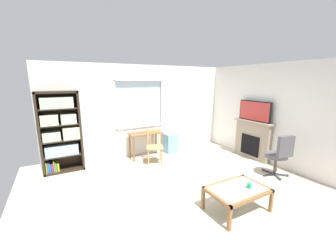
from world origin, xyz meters
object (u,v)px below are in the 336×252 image
Objects in this scene: wooden_chair at (155,146)px; coffee_table at (237,191)px; bookshelf at (60,130)px; office_chair at (280,154)px; fireplace at (252,139)px; tv at (255,111)px; plastic_drawer_unit at (170,143)px; desk_under_window at (145,137)px; sippy_cup at (249,185)px.

wooden_chair is 2.58m from coffee_table.
bookshelf reaches higher than office_chair.
tv is (-0.02, 0.00, 0.81)m from fireplace.
wooden_chair is 1.54× the size of plastic_drawer_unit.
fireplace is 1.22m from office_chair.
bookshelf reaches higher than fireplace.
desk_under_window is 3.21m from sippy_cup.
fireplace reaches higher than plastic_drawer_unit.
tv is (1.78, -1.54, 1.06)m from plastic_drawer_unit.
plastic_drawer_unit is at bearing 35.51° from wooden_chair.
tv is at bearing -40.89° from plastic_drawer_unit.
office_chair is at bearing -50.38° from desk_under_window.
desk_under_window is 10.27× the size of sippy_cup.
office_chair is (2.12, -2.10, 0.09)m from wooden_chair.
sippy_cup is (-0.29, -3.21, 0.16)m from plastic_drawer_unit.
office_chair reaches higher than desk_under_window.
wooden_chair is 2.89m from tv.
plastic_drawer_unit is 0.58× the size of office_chair.
fireplace reaches higher than coffee_table.
office_chair is at bearing 14.46° from coffee_table.
office_chair reaches higher than coffee_table.
wooden_chair is 2.98m from office_chair.
desk_under_window is 0.92× the size of office_chair.
desk_under_window is 3.03m from fireplace.
wooden_chair is 2.77m from fireplace.
wooden_chair is at bearing 159.40° from fireplace.
tv reaches higher than fireplace.
plastic_drawer_unit is at bearing 81.48° from coffee_table.
tv is 1.45m from office_chair.
fireplace is at bearing -40.60° from plastic_drawer_unit.
bookshelf is 1.95× the size of coffee_table.
fireplace is 2.67m from sippy_cup.
desk_under_window is 0.89m from plastic_drawer_unit.
bookshelf is at bearing 147.51° from office_chair.
tv is (4.73, -1.60, 0.34)m from bookshelf.
tv reaches higher than desk_under_window.
tv is at bearing -20.74° from wooden_chair.
bookshelf reaches higher than sippy_cup.
tv is 2.80m from sippy_cup.
plastic_drawer_unit is 0.49× the size of fireplace.
plastic_drawer_unit is (2.95, -0.06, -0.72)m from bookshelf.
fireplace is 1.18× the size of office_chair.
coffee_table is at bearing -52.10° from bookshelf.
bookshelf reaches higher than tv.
office_chair is at bearing -44.70° from wooden_chair.
fireplace is at bearing -20.60° from wooden_chair.
desk_under_window reaches higher than sippy_cup.
desk_under_window reaches higher than coffee_table.
coffee_table is at bearing -144.78° from tv.
desk_under_window is at bearing 150.34° from tv.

